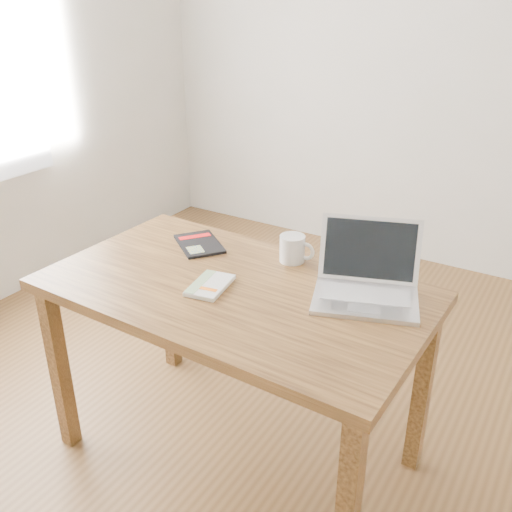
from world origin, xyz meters
The scene contains 6 objects.
room centered at (-0.07, 0.00, 1.36)m, with size 4.04×4.04×2.70m.
desk centered at (-0.15, -0.12, 0.66)m, with size 1.33×0.79×0.75m.
white_guidebook centered at (-0.21, -0.18, 0.76)m, with size 0.14×0.20×0.02m.
black_guidebook centered at (-0.45, 0.08, 0.76)m, with size 0.27×0.26×0.01m.
laptop centered at (0.26, 0.05, 0.80)m, with size 0.42×0.40×0.23m.
coffee_mug centered at (-0.07, 0.15, 0.80)m, with size 0.14×0.09×0.10m.
Camera 1 is at (0.81, -1.55, 1.68)m, focal length 40.00 mm.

